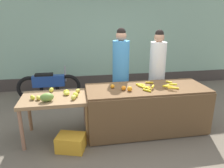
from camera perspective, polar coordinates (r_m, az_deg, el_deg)
ground_plane at (r=4.18m, az=4.15°, el=-12.21°), size 24.00×24.00×0.00m
market_wall_back at (r=6.40m, az=-1.73°, el=14.32°), size 8.32×0.23×3.46m
fruit_stall_counter at (r=4.07m, az=9.10°, el=-6.60°), size 2.20×0.87×0.85m
side_table_wooden at (r=3.80m, az=-14.98°, el=-4.68°), size 1.14×0.74×0.77m
banana_bunch_pile at (r=3.93m, az=11.51°, el=-0.57°), size 0.73×0.54×0.07m
orange_pile at (r=3.72m, az=3.10°, el=-1.05°), size 0.34×0.29×0.09m
mango_papaya_pile at (r=3.67m, az=-15.19°, el=-3.02°), size 0.86×0.60×0.14m
vendor_woman_blue_shirt at (r=4.42m, az=2.39°, el=2.83°), size 0.34×0.34×1.87m
vendor_woman_white_shirt at (r=4.69m, az=11.95°, el=3.02°), size 0.34×0.34×1.83m
parked_motorcycle at (r=5.69m, az=-16.55°, el=-0.19°), size 1.60×0.18×0.88m
produce_crate at (r=3.64m, az=-10.96°, el=-15.17°), size 0.51×0.44×0.26m
produce_sack at (r=4.69m, az=-3.76°, el=-5.07°), size 0.43×0.39×0.54m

